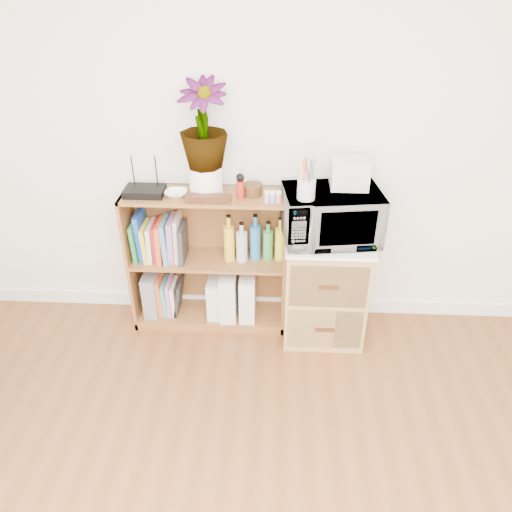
{
  "coord_description": "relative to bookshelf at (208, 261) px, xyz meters",
  "views": [
    {
      "loc": [
        0.1,
        -0.59,
        2.21
      ],
      "look_at": [
        -0.03,
        1.95,
        0.62
      ],
      "focal_mm": 35.0,
      "sensor_mm": 36.0,
      "label": 1
    }
  ],
  "objects": [
    {
      "name": "router",
      "position": [
        -0.35,
        -0.02,
        0.5
      ],
      "size": [
        0.23,
        0.16,
        0.04
      ],
      "primitive_type": "cube",
      "color": "black",
      "rests_on": "bookshelf"
    },
    {
      "name": "trinket_box",
      "position": [
        0.04,
        -0.1,
        0.5
      ],
      "size": [
        0.26,
        0.07,
        0.04
      ],
      "primitive_type": "cube",
      "color": "#38220F",
      "rests_on": "bookshelf"
    },
    {
      "name": "file_box",
      "position": [
        -0.39,
        0.0,
        -0.25
      ],
      "size": [
        0.09,
        0.24,
        0.31
      ],
      "primitive_type": "cube",
      "color": "slate",
      "rests_on": "bookshelf"
    },
    {
      "name": "wooden_bowl",
      "position": [
        0.29,
        0.01,
        0.51
      ],
      "size": [
        0.12,
        0.12,
        0.07
      ],
      "primitive_type": "cylinder",
      "color": "#35210E",
      "rests_on": "bookshelf"
    },
    {
      "name": "kokeshi_doll",
      "position": [
        0.22,
        -0.04,
        0.53
      ],
      "size": [
        0.05,
        0.05,
        0.11
      ],
      "primitive_type": "cylinder",
      "color": "maroon",
      "rests_on": "bookshelf"
    },
    {
      "name": "magazine_holder_mid",
      "position": [
        0.13,
        -0.01,
        -0.24
      ],
      "size": [
        0.11,
        0.27,
        0.33
      ],
      "primitive_type": "cube",
      "color": "silver",
      "rests_on": "bookshelf"
    },
    {
      "name": "magazine_holder_right",
      "position": [
        0.25,
        -0.01,
        -0.24
      ],
      "size": [
        0.1,
        0.26,
        0.32
      ],
      "primitive_type": "cube",
      "color": "silver",
      "rests_on": "bookshelf"
    },
    {
      "name": "magazine_holder_left",
      "position": [
        0.03,
        -0.01,
        -0.27
      ],
      "size": [
        0.09,
        0.22,
        0.27
      ],
      "primitive_type": "cube",
      "color": "silver",
      "rests_on": "bookshelf"
    },
    {
      "name": "cookbooks",
      "position": [
        -0.3,
        0.0,
        0.16
      ],
      "size": [
        0.33,
        0.2,
        0.31
      ],
      "color": "#1D6F38",
      "rests_on": "bookshelf"
    },
    {
      "name": "pen_cup",
      "position": [
        0.59,
        -0.19,
        0.6
      ],
      "size": [
        0.1,
        0.1,
        0.11
      ],
      "primitive_type": "cylinder",
      "color": "silver",
      "rests_on": "microwave"
    },
    {
      "name": "plant_pot",
      "position": [
        0.01,
        0.02,
        0.56
      ],
      "size": [
        0.2,
        0.2,
        0.17
      ],
      "primitive_type": "cylinder",
      "color": "white",
      "rests_on": "bookshelf"
    },
    {
      "name": "paint_jars",
      "position": [
        0.41,
        -0.09,
        0.5
      ],
      "size": [
        0.11,
        0.04,
        0.06
      ],
      "primitive_type": "cube",
      "color": "pink",
      "rests_on": "bookshelf"
    },
    {
      "name": "potted_plant",
      "position": [
        0.01,
        0.02,
        0.89
      ],
      "size": [
        0.28,
        0.28,
        0.5
      ],
      "primitive_type": "imported",
      "color": "#2E742E",
      "rests_on": "plant_pot"
    },
    {
      "name": "bookshelf",
      "position": [
        0.0,
        0.0,
        0.0
      ],
      "size": [
        1.0,
        0.3,
        0.95
      ],
      "primitive_type": "cube",
      "color": "brown",
      "rests_on": "ground"
    },
    {
      "name": "skirting_board",
      "position": [
        0.35,
        0.14,
        -0.42
      ],
      "size": [
        4.0,
        0.02,
        0.1
      ],
      "primitive_type": "cube",
      "color": "white",
      "rests_on": "ground"
    },
    {
      "name": "microwave",
      "position": [
        0.75,
        -0.08,
        0.4
      ],
      "size": [
        0.6,
        0.45,
        0.31
      ],
      "primitive_type": "imported",
      "rotation": [
        0.0,
        0.0,
        0.14
      ],
      "color": "silver",
      "rests_on": "wicker_unit"
    },
    {
      "name": "small_appliance",
      "position": [
        0.84,
        -0.01,
        0.63
      ],
      "size": [
        0.21,
        0.18,
        0.17
      ],
      "primitive_type": "cube",
      "color": "silver",
      "rests_on": "microwave"
    },
    {
      "name": "liquor_bottles",
      "position": [
        0.33,
        -0.0,
        0.17
      ],
      "size": [
        0.46,
        0.07,
        0.31
      ],
      "color": "gold",
      "rests_on": "bookshelf"
    },
    {
      "name": "lower_books",
      "position": [
        -0.28,
        0.0,
        -0.28
      ],
      "size": [
        0.17,
        0.19,
        0.28
      ],
      "color": "#DB5826",
      "rests_on": "bookshelf"
    },
    {
      "name": "wicker_unit",
      "position": [
        0.75,
        -0.08,
        -0.12
      ],
      "size": [
        0.5,
        0.45,
        0.7
      ],
      "primitive_type": "cube",
      "color": "#9E7542",
      "rests_on": "ground"
    },
    {
      "name": "white_bowl",
      "position": [
        -0.16,
        -0.03,
        0.49
      ],
      "size": [
        0.13,
        0.13,
        0.03
      ],
      "primitive_type": "imported",
      "color": "white",
      "rests_on": "bookshelf"
    }
  ]
}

